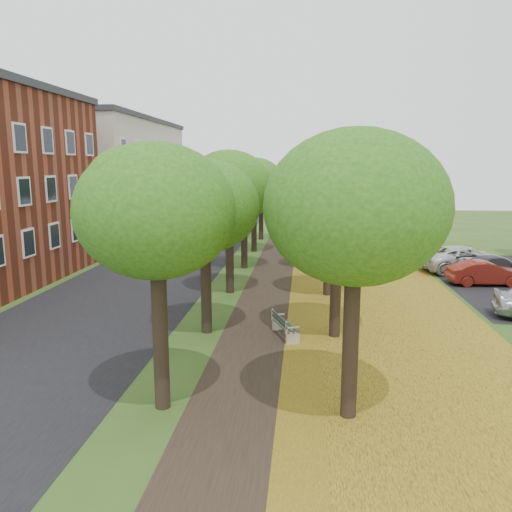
% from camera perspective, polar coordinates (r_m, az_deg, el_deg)
% --- Properties ---
extents(ground, '(120.00, 120.00, 0.00)m').
position_cam_1_polar(ground, '(13.49, -1.14, -17.27)').
color(ground, '#2D4C19').
rests_on(ground, ground).
extents(street_asphalt, '(8.00, 70.00, 0.01)m').
position_cam_1_polar(street_asphalt, '(28.99, -12.53, -2.33)').
color(street_asphalt, black).
rests_on(street_asphalt, ground).
extents(footpath, '(3.20, 70.00, 0.01)m').
position_cam_1_polar(footpath, '(27.62, 2.46, -2.71)').
color(footpath, black).
rests_on(footpath, ground).
extents(leaf_verge, '(7.50, 70.00, 0.01)m').
position_cam_1_polar(leaf_verge, '(27.82, 12.81, -2.87)').
color(leaf_verge, gold).
rests_on(leaf_verge, ground).
extents(tree_row_west, '(4.13, 34.13, 6.79)m').
position_cam_1_polar(tree_row_west, '(27.13, -2.14, 7.73)').
color(tree_row_west, black).
rests_on(tree_row_west, ground).
extents(tree_row_east, '(4.13, 34.13, 6.79)m').
position_cam_1_polar(tree_row_east, '(26.92, 8.13, 7.61)').
color(tree_row_east, black).
rests_on(tree_row_east, ground).
extents(building_cream, '(10.30, 20.30, 10.40)m').
position_cam_1_polar(building_cream, '(48.50, -16.99, 8.70)').
color(building_cream, beige).
rests_on(building_cream, ground).
extents(bench, '(1.11, 1.82, 0.83)m').
position_cam_1_polar(bench, '(18.53, 3.23, -7.96)').
color(bench, '#2A352E').
rests_on(bench, ground).
extents(car_red, '(3.95, 1.62, 1.27)m').
position_cam_1_polar(car_red, '(28.95, 24.76, -1.78)').
color(car_red, maroon).
rests_on(car_red, ground).
extents(car_grey, '(4.54, 3.06, 1.22)m').
position_cam_1_polar(car_grey, '(31.18, 25.69, -1.09)').
color(car_grey, '#39383E').
rests_on(car_grey, ground).
extents(car_white, '(5.91, 3.66, 1.53)m').
position_cam_1_polar(car_white, '(32.03, 22.85, -0.32)').
color(car_white, silver).
rests_on(car_white, ground).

